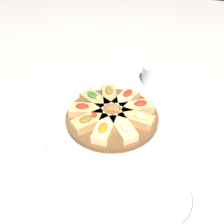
{
  "coord_description": "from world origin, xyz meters",
  "views": [
    {
      "loc": [
        -0.24,
        0.64,
        0.6
      ],
      "look_at": [
        0.0,
        0.0,
        0.03
      ],
      "focal_mm": 42.0,
      "sensor_mm": 36.0,
      "label": 1
    }
  ],
  "objects_px": {
    "serving_board": "(112,117)",
    "plate_right": "(18,143)",
    "plate_left": "(156,196)",
    "water_glass": "(152,74)",
    "napkin_stack": "(126,65)"
  },
  "relations": [
    {
      "from": "serving_board",
      "to": "napkin_stack",
      "type": "bearing_deg",
      "value": -79.54
    },
    {
      "from": "serving_board",
      "to": "plate_right",
      "type": "bearing_deg",
      "value": 43.27
    },
    {
      "from": "plate_left",
      "to": "water_glass",
      "type": "distance_m",
      "value": 0.54
    },
    {
      "from": "serving_board",
      "to": "plate_right",
      "type": "relative_size",
      "value": 1.64
    },
    {
      "from": "plate_left",
      "to": "plate_right",
      "type": "height_order",
      "value": "same"
    },
    {
      "from": "serving_board",
      "to": "plate_left",
      "type": "height_order",
      "value": "same"
    },
    {
      "from": "plate_left",
      "to": "plate_right",
      "type": "distance_m",
      "value": 0.45
    },
    {
      "from": "serving_board",
      "to": "napkin_stack",
      "type": "distance_m",
      "value": 0.37
    },
    {
      "from": "plate_left",
      "to": "water_glass",
      "type": "bearing_deg",
      "value": -74.89
    },
    {
      "from": "plate_left",
      "to": "napkin_stack",
      "type": "relative_size",
      "value": 1.44
    },
    {
      "from": "serving_board",
      "to": "plate_left",
      "type": "distance_m",
      "value": 0.33
    },
    {
      "from": "napkin_stack",
      "to": "serving_board",
      "type": "bearing_deg",
      "value": 100.46
    },
    {
      "from": "water_glass",
      "to": "napkin_stack",
      "type": "height_order",
      "value": "water_glass"
    },
    {
      "from": "water_glass",
      "to": "plate_right",
      "type": "bearing_deg",
      "value": 58.08
    },
    {
      "from": "water_glass",
      "to": "napkin_stack",
      "type": "distance_m",
      "value": 0.17
    }
  ]
}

